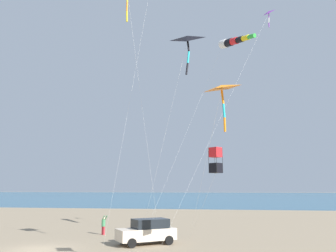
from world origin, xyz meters
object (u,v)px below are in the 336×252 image
at_px(kite_windsock_teal_far_right, 233,42).
at_px(kite_delta_purple_drifting, 268,14).
at_px(kite_box_green_low_center, 216,160).
at_px(kite_delta_checkered_midright, 222,89).
at_px(parked_car, 147,231).
at_px(cooler_box, 159,237).
at_px(kite_delta_magenta_far_left, 187,39).
at_px(person_adult_flyer, 104,224).

relative_size(kite_windsock_teal_far_right, kite_delta_purple_drifting, 0.88).
xyz_separation_m(kite_windsock_teal_far_right, kite_box_green_low_center, (-7.07, 1.67, -11.02)).
distance_m(kite_delta_purple_drifting, kite_delta_checkered_midright, 17.91).
bearing_deg(kite_delta_checkered_midright, parked_car, 29.29).
bearing_deg(kite_windsock_teal_far_right, kite_box_green_low_center, 166.70).
distance_m(parked_car, kite_delta_checkered_midright, 14.09).
bearing_deg(cooler_box, kite_delta_checkered_midright, -157.51).
bearing_deg(cooler_box, kite_delta_magenta_far_left, -156.76).
bearing_deg(kite_box_green_low_center, kite_windsock_teal_far_right, -13.30).
bearing_deg(cooler_box, kite_delta_purple_drifting, -85.27).
bearing_deg(person_adult_flyer, cooler_box, -109.87).
bearing_deg(person_adult_flyer, kite_windsock_teal_far_right, -98.56).
xyz_separation_m(person_adult_flyer, kite_delta_checkered_midright, (-14.74, -10.77, 7.82)).
height_order(parked_car, person_adult_flyer, parked_car).
bearing_deg(kite_delta_purple_drifting, cooler_box, 94.73).
distance_m(cooler_box, kite_box_green_low_center, 10.14).
xyz_separation_m(parked_car, cooler_box, (2.52, -0.46, -0.74)).
distance_m(kite_delta_purple_drifting, kite_box_green_low_center, 16.47).
height_order(kite_delta_magenta_far_left, kite_delta_checkered_midright, kite_delta_magenta_far_left).
distance_m(kite_windsock_teal_far_right, kite_delta_checkered_midright, 15.33).
bearing_deg(kite_delta_purple_drifting, kite_windsock_teal_far_right, 100.97).
xyz_separation_m(cooler_box, person_adult_flyer, (1.98, 5.49, 0.72)).
bearing_deg(cooler_box, parked_car, 169.66).
xyz_separation_m(person_adult_flyer, kite_box_green_low_center, (-8.88, -10.32, 4.94)).
bearing_deg(cooler_box, person_adult_flyer, 70.13).
xyz_separation_m(person_adult_flyer, kite_delta_purple_drifting, (-1.18, -15.22, 18.65)).
relative_size(person_adult_flyer, kite_windsock_teal_far_right, 0.10).
height_order(person_adult_flyer, kite_delta_purple_drifting, kite_delta_purple_drifting).
height_order(parked_car, kite_delta_purple_drifting, kite_delta_purple_drifting).
xyz_separation_m(kite_windsock_teal_far_right, kite_delta_checkered_midright, (-12.94, 1.22, -8.13)).
height_order(cooler_box, kite_windsock_teal_far_right, kite_windsock_teal_far_right).
distance_m(parked_car, kite_delta_magenta_far_left, 14.29).
distance_m(person_adult_flyer, kite_delta_magenta_far_left, 18.20).
xyz_separation_m(parked_car, kite_box_green_low_center, (-4.37, -5.29, 4.92)).
xyz_separation_m(kite_delta_purple_drifting, kite_delta_checkered_midright, (-13.56, 4.45, -10.83)).
distance_m(cooler_box, person_adult_flyer, 5.88).
xyz_separation_m(person_adult_flyer, kite_windsock_teal_far_right, (-1.80, -12.00, 15.96)).
relative_size(cooler_box, kite_box_green_low_center, 0.07).
xyz_separation_m(parked_car, kite_delta_purple_drifting, (3.32, -10.19, 18.63)).
bearing_deg(kite_windsock_teal_far_right, kite_delta_checkered_midright, 174.60).
bearing_deg(person_adult_flyer, kite_delta_magenta_far_left, -137.30).
xyz_separation_m(cooler_box, kite_windsock_teal_far_right, (0.18, -6.50, 16.67)).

